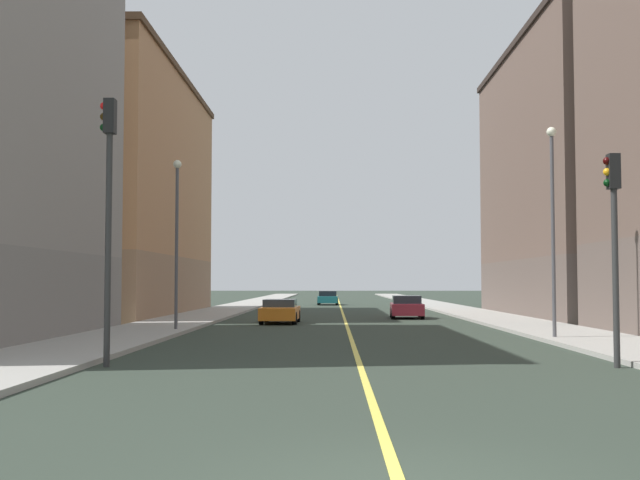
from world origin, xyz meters
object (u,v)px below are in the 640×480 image
object	(u,v)px
street_lamp_left_near	(553,210)
street_lamp_right_near	(177,226)
building_left_mid	(592,179)
building_right_midblock	(110,194)
car_maroon	(407,307)
traffic_light_left_near	(614,227)
car_teal	(328,298)
car_orange	(280,311)
traffic_light_right_near	(108,195)

from	to	relation	value
street_lamp_left_near	street_lamp_right_near	world-z (taller)	street_lamp_left_near
building_left_mid	street_lamp_right_near	size ratio (longest dim) A/B	3.09
building_right_midblock	car_maroon	world-z (taller)	building_right_midblock
street_lamp_right_near	building_right_midblock	bearing A→B (deg)	113.80
traffic_light_left_near	car_teal	xyz separation A→B (m)	(-7.58, 56.12, -2.90)
street_lamp_left_near	car_orange	size ratio (longest dim) A/B	1.75
building_right_midblock	car_maroon	xyz separation A→B (m)	(19.41, -5.16, -7.42)
traffic_light_left_near	car_teal	size ratio (longest dim) A/B	1.22
street_lamp_left_near	car_teal	xyz separation A→B (m)	(-8.60, 46.93, -4.17)
traffic_light_left_near	car_maroon	distance (m)	27.73
car_orange	car_teal	bearing A→B (deg)	86.17
traffic_light_right_near	street_lamp_right_near	bearing A→B (deg)	94.04
building_right_midblock	car_teal	xyz separation A→B (m)	(14.53, 23.51, -7.45)
street_lamp_left_near	traffic_light_right_near	bearing A→B (deg)	-146.53
building_left_mid	traffic_light_right_near	xyz separation A→B (m)	(-22.14, -29.89, -4.27)
traffic_light_left_near	street_lamp_left_near	bearing A→B (deg)	83.69
traffic_light_right_near	street_lamp_left_near	size ratio (longest dim) A/B	0.88
street_lamp_left_near	car_maroon	size ratio (longest dim) A/B	1.89
car_orange	car_maroon	distance (m)	9.24
car_orange	car_maroon	world-z (taller)	car_maroon
street_lamp_right_near	car_orange	size ratio (longest dim) A/B	1.65
building_right_midblock	street_lamp_left_near	size ratio (longest dim) A/B	3.24
building_left_mid	traffic_light_right_near	world-z (taller)	building_left_mid
building_left_mid	building_right_midblock	xyz separation A→B (m)	(-31.36, 2.72, -0.56)
building_right_midblock	traffic_light_right_near	size ratio (longest dim) A/B	3.66
car_maroon	street_lamp_left_near	bearing A→B (deg)	-78.50
street_lamp_left_near	car_teal	bearing A→B (deg)	100.38
traffic_light_left_near	car_orange	world-z (taller)	traffic_light_left_near
traffic_light_left_near	building_left_mid	bearing A→B (deg)	72.81
building_left_mid	building_right_midblock	bearing A→B (deg)	175.05
street_lamp_right_near	car_teal	bearing A→B (deg)	81.51
building_left_mid	car_teal	world-z (taller)	building_left_mid
building_left_mid	traffic_light_left_near	distance (m)	31.71
building_right_midblock	car_maroon	size ratio (longest dim) A/B	6.13
street_lamp_left_near	car_maroon	world-z (taller)	street_lamp_left_near
traffic_light_right_near	car_teal	distance (m)	56.50
traffic_light_left_near	car_maroon	xyz separation A→B (m)	(-2.70, 27.45, -2.87)
traffic_light_right_near	car_orange	world-z (taller)	traffic_light_right_near
car_teal	street_lamp_left_near	bearing A→B (deg)	-79.62
street_lamp_right_near	street_lamp_left_near	bearing A→B (deg)	-17.71
building_right_midblock	car_orange	world-z (taller)	building_right_midblock
car_orange	traffic_light_left_near	bearing A→B (deg)	-65.44
building_right_midblock	car_teal	world-z (taller)	building_right_midblock
car_orange	car_maroon	bearing A→B (deg)	38.91
car_orange	car_teal	world-z (taller)	car_teal
traffic_light_right_near	street_lamp_left_near	world-z (taller)	street_lamp_left_near
building_left_mid	street_lamp_right_near	bearing A→B (deg)	-145.41
building_left_mid	car_orange	size ratio (longest dim) A/B	5.08
car_teal	building_left_mid	bearing A→B (deg)	-57.32
building_right_midblock	car_teal	size ratio (longest dim) A/B	5.66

